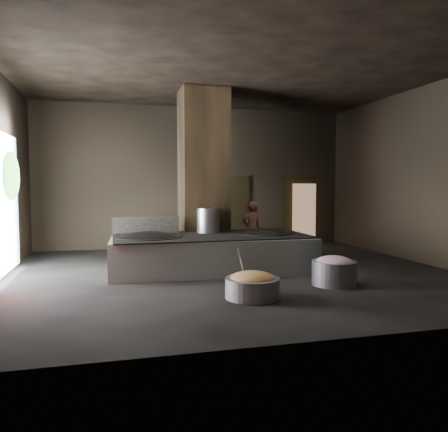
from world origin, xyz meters
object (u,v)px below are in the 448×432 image
object	(u,v)px
stock_pot	(208,220)
cook	(252,229)
hearth_platform	(211,253)
wok_right	(265,236)
wok_left	(149,240)
meat_basin	(334,273)
veg_basin	(252,288)

from	to	relation	value
stock_pot	cook	xyz separation A→B (m)	(1.51, 1.14, -0.36)
hearth_platform	wok_right	bearing A→B (deg)	5.48
hearth_platform	cook	bearing A→B (deg)	50.68
hearth_platform	wok_left	world-z (taller)	wok_left
wok_left	stock_pot	bearing A→B (deg)	21.80
meat_basin	wok_left	bearing A→B (deg)	149.18
wok_left	veg_basin	distance (m)	3.13
wok_left	cook	size ratio (longest dim) A/B	0.93
stock_pot	veg_basin	world-z (taller)	stock_pot
wok_right	veg_basin	world-z (taller)	wok_right
stock_pot	cook	size ratio (longest dim) A/B	0.39
hearth_platform	meat_basin	xyz separation A→B (m)	(2.04, -2.13, -0.16)
wok_left	meat_basin	bearing A→B (deg)	-30.82
hearth_platform	meat_basin	world-z (taller)	hearth_platform
cook	wok_left	bearing A→B (deg)	25.81
wok_left	veg_basin	bearing A→B (deg)	-58.95
cook	hearth_platform	bearing A→B (deg)	43.10
wok_left	meat_basin	size ratio (longest dim) A/B	1.65
hearth_platform	cook	world-z (taller)	cook
meat_basin	hearth_platform	bearing A→B (deg)	133.72
wok_left	cook	xyz separation A→B (m)	(3.01, 1.74, 0.02)
wok_right	veg_basin	distance (m)	3.05
wok_right	veg_basin	size ratio (longest dim) A/B	1.39
wok_left	veg_basin	size ratio (longest dim) A/B	1.49
wok_left	stock_pot	xyz separation A→B (m)	(1.50, 0.60, 0.38)
wok_right	veg_basin	xyz separation A→B (m)	(-1.21, -2.74, -0.57)
wok_left	wok_right	size ratio (longest dim) A/B	1.07
stock_pot	veg_basin	xyz separation A→B (m)	(0.09, -3.24, -0.95)
hearth_platform	meat_basin	bearing A→B (deg)	-42.92
cook	veg_basin	xyz separation A→B (m)	(-1.42, -4.38, -0.60)
veg_basin	wok_right	bearing A→B (deg)	66.17
wok_right	cook	world-z (taller)	cook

